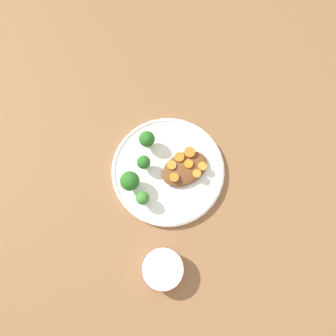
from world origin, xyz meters
The scene contains 15 objects.
ground_plane centered at (0.00, 0.00, 0.00)m, with size 4.00×4.00×0.00m, color #8C603D.
plate centered at (0.00, 0.00, 0.01)m, with size 0.29×0.29×0.02m.
dip_bowl centered at (-0.13, -0.21, 0.02)m, with size 0.10×0.10×0.04m.
stew_mound centered at (0.04, -0.02, 0.03)m, with size 0.12×0.08×0.02m, color brown.
broccoli_floret_0 centered at (-0.05, 0.04, 0.05)m, with size 0.03×0.03×0.05m.
broccoli_floret_1 centered at (-0.09, -0.04, 0.04)m, with size 0.03×0.03×0.05m.
broccoli_floret_2 centered at (-0.01, 0.09, 0.05)m, with size 0.04×0.04×0.06m.
broccoli_floret_3 centered at (-0.10, 0.01, 0.05)m, with size 0.05×0.05×0.06m.
carrot_slice_0 centered at (0.08, -0.04, 0.04)m, with size 0.02×0.02×0.00m, color orange.
carrot_slice_1 centered at (0.07, 0.01, 0.04)m, with size 0.03×0.03×0.01m, color orange.
carrot_slice_2 centered at (0.01, 0.00, 0.04)m, with size 0.02×0.02×0.00m, color orange.
carrot_slice_3 centered at (0.00, -0.03, 0.04)m, with size 0.02×0.02×0.01m, color orange.
carrot_slice_4 centered at (0.05, -0.02, 0.04)m, with size 0.02×0.02×0.01m, color orange.
carrot_slice_5 centered at (0.04, 0.01, 0.04)m, with size 0.03×0.03×0.00m, color orange.
carrot_slice_6 centered at (0.05, -0.05, 0.04)m, with size 0.02×0.02×0.01m, color orange.
Camera 1 is at (-0.12, -0.21, 0.82)m, focal length 35.00 mm.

